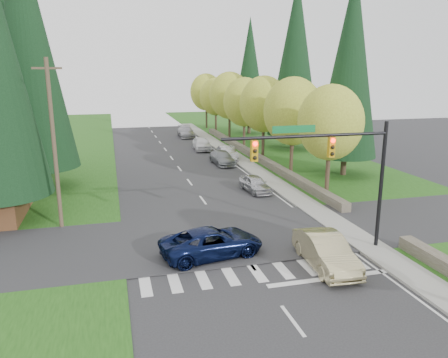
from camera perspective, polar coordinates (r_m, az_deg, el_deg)
name	(u,v)px	position (r m, az deg, el deg)	size (l,w,h in m)	color
ground	(283,307)	(18.47, 7.66, -16.27)	(120.00, 120.00, 0.00)	#28282B
grass_east	(333,175)	(40.75, 14.04, 0.45)	(14.00, 110.00, 0.06)	#1E4B14
grass_west	(23,196)	(36.52, -24.73, -1.99)	(14.00, 110.00, 0.06)	#1E4B14
cross_street	(230,236)	(25.30, 0.78, -7.51)	(120.00, 8.00, 0.10)	#28282B
sidewalk_east	(262,174)	(40.06, 4.98, 0.64)	(1.80, 80.00, 0.13)	gray
curb_east	(253,175)	(39.78, 3.83, 0.57)	(0.20, 80.00, 0.13)	gray
stone_wall_north	(252,154)	(47.94, 3.71, 3.22)	(0.70, 40.00, 0.70)	#4C4438
traffic_signal	(334,159)	(22.36, 14.13, 2.51)	(8.70, 0.37, 6.80)	black
utility_pole	(54,144)	(27.20, -21.32, 4.30)	(1.60, 0.24, 10.00)	#473828
decid_tree_0	(330,123)	(32.81, 13.73, 7.16)	(4.80, 4.80, 8.37)	#38281C
decid_tree_1	(293,111)	(39.10, 9.01, 8.71)	(5.20, 5.20, 8.80)	#38281C
decid_tree_2	(264,104)	(45.50, 5.23, 9.71)	(5.00, 5.00, 8.82)	#38281C
decid_tree_3	(244,102)	(52.17, 2.69, 10.00)	(5.00, 5.00, 8.55)	#38281C
decid_tree_4	(230,96)	(58.88, 0.73, 10.85)	(5.40, 5.40, 9.18)	#38281C
decid_tree_5	(216,97)	(65.63, -1.09, 10.71)	(4.80, 4.80, 8.30)	#38281C
decid_tree_6	(206,92)	(72.45, -2.34, 11.27)	(5.20, 5.20, 8.86)	#38281C
conifer_w_c	(26,43)	(37.19, -24.46, 15.90)	(6.46, 6.46, 20.80)	#38281C
conifer_w_e	(14,58)	(43.39, -25.70, 14.00)	(5.78, 5.78, 18.80)	#38281C
conifer_e_a	(350,64)	(40.19, 16.17, 14.19)	(5.44, 5.44, 17.80)	#38281C
conifer_e_b	(295,57)	(53.16, 9.30, 15.44)	(6.12, 6.12, 19.80)	#38281C
conifer_e_c	(250,70)	(65.89, 3.38, 13.97)	(5.10, 5.10, 16.80)	#38281C
sedan_champagne	(326,251)	(21.88, 13.15, -9.17)	(1.70, 4.86, 1.60)	beige
suv_navy	(212,242)	(22.52, -1.58, -8.28)	(2.45, 5.31, 1.48)	#0B1337
parked_car_a	(255,184)	(34.30, 4.08, -0.62)	(1.52, 3.79, 1.29)	#B2B2B7
parked_car_b	(222,158)	(44.32, -0.21, 2.78)	(1.86, 4.58, 1.33)	gray
parked_car_c	(227,153)	(46.39, 0.45, 3.36)	(1.54, 4.41, 1.45)	#B7B6BB
parked_car_d	(202,144)	(52.45, -2.93, 4.65)	(1.87, 4.64, 1.58)	white
parked_car_e	(186,132)	(63.09, -4.98, 6.16)	(2.10, 5.17, 1.50)	#A0A0A5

